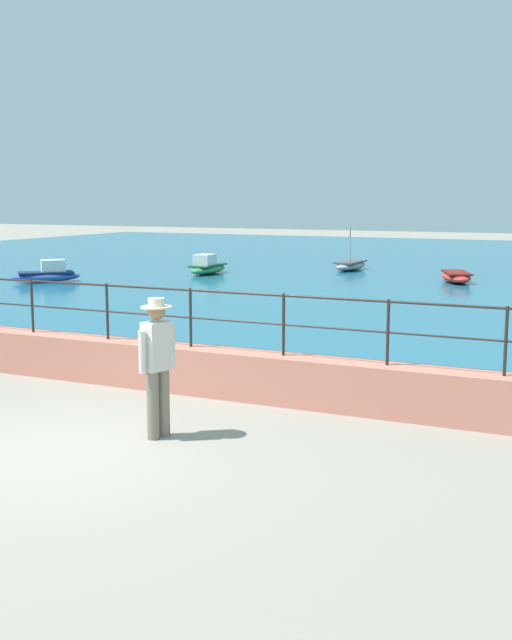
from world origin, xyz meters
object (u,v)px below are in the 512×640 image
Objects in this scene: boat_1 at (207,267)px; boat_5 at (456,276)px; person_walking at (157,360)px; boat_2 at (350,265)px; boat_0 at (47,274)px.

boat_1 reaches higher than boat_5.
person_walking is 22.28m from boat_2.
boat_2 reaches higher than boat_0.
person_walking is 0.77× the size of boat_0.
person_walking is at bearing -90.08° from boat_5.
person_walking is 19.10m from boat_5.
person_walking is 0.75× the size of boat_1.
boat_2 is 5.41m from boat_5.
boat_0 is 6.03m from boat_1.
boat_5 is at bearing 24.75° from boat_0.
boat_1 is 9.22m from boat_5.
boat_2 reaches higher than person_walking.
boat_1 is (3.67, 4.79, 0.00)m from boat_0.
person_walking is 18.38m from boat_0.
boat_5 is (9.15, 1.12, -0.07)m from boat_1.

